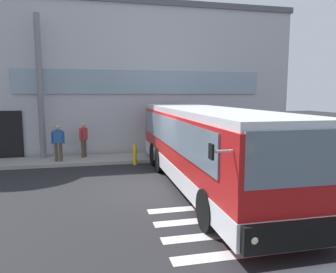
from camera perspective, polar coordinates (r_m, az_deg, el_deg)
The scene contains 9 objects.
ground_plane at distance 11.25m, azimuth -4.59°, elevation -8.97°, with size 80.00×90.00×0.02m, color #232326.
bay_paint_stripes at distance 8.04m, azimuth 15.01°, elevation -15.99°, with size 4.40×3.96×0.01m.
terminal_building at distance 22.29m, azimuth -10.88°, elevation 9.43°, with size 20.51×13.80×7.98m.
boarding_curb at distance 15.87m, azimuth -7.14°, elevation -3.84°, with size 22.71×2.00×0.15m, color #9E9B93.
entry_support_column at distance 16.27m, azimuth -21.79°, elevation 8.11°, with size 0.28×0.28×6.70m, color slate.
bus_main_foreground at distance 11.19m, azimuth 6.71°, elevation -2.02°, with size 3.13×11.14×2.70m.
passenger_near_column at distance 15.35m, azimuth -18.95°, elevation -0.64°, with size 0.59×0.38×1.68m.
passenger_by_doorway at distance 15.99m, azimuth -14.78°, elevation -0.29°, with size 0.38×0.52×1.68m.
safety_bollard_yellow at distance 14.64m, azimuth -5.91°, elevation -3.27°, with size 0.18×0.18×0.90m, color yellow.
Camera 1 is at (-1.55, -10.68, 3.17)m, focal length 34.30 mm.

